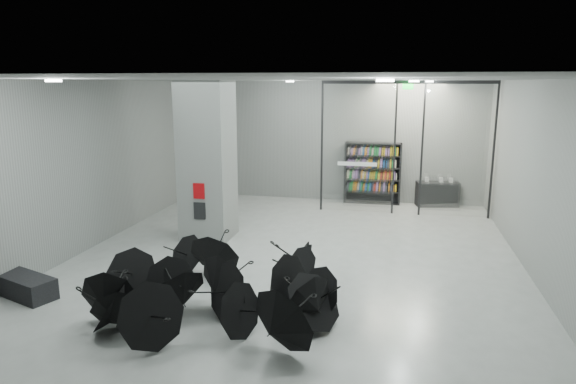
% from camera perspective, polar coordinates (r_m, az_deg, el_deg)
% --- Properties ---
extents(room, '(14.00, 14.02, 4.01)m').
position_cam_1_polar(room, '(10.35, -0.14, 6.04)').
color(room, gray).
rests_on(room, ground).
extents(column, '(1.20, 1.20, 4.00)m').
position_cam_1_polar(column, '(13.08, -9.00, 3.45)').
color(column, slate).
rests_on(column, ground).
extents(fire_cabinet, '(0.28, 0.04, 0.38)m').
position_cam_1_polar(fire_cabinet, '(12.63, -9.92, 0.11)').
color(fire_cabinet, '#A50A07').
rests_on(fire_cabinet, column).
extents(info_panel, '(0.30, 0.03, 0.42)m').
position_cam_1_polar(info_panel, '(12.74, -9.84, -2.09)').
color(info_panel, black).
rests_on(info_panel, column).
extents(exit_sign, '(0.30, 0.06, 0.15)m').
position_cam_1_polar(exit_sign, '(15.35, 13.23, 11.37)').
color(exit_sign, '#0CE533').
rests_on(exit_sign, room).
extents(glass_partition, '(5.06, 0.08, 4.00)m').
position_cam_1_polar(glass_partition, '(15.65, 12.91, 5.38)').
color(glass_partition, silver).
rests_on(glass_partition, ground).
extents(bench, '(1.35, 0.92, 0.40)m').
position_cam_1_polar(bench, '(10.90, -27.21, -9.36)').
color(bench, black).
rests_on(bench, ground).
extents(bookshelf, '(1.84, 0.37, 2.02)m').
position_cam_1_polar(bookshelf, '(17.07, 9.42, 2.09)').
color(bookshelf, black).
rests_on(bookshelf, ground).
extents(shop_counter, '(1.40, 0.78, 0.79)m').
position_cam_1_polar(shop_counter, '(17.25, 16.31, -0.22)').
color(shop_counter, black).
rests_on(shop_counter, ground).
extents(umbrella_cluster, '(4.77, 4.44, 1.29)m').
position_cam_1_polar(umbrella_cluster, '(9.07, -6.95, -11.53)').
color(umbrella_cluster, black).
rests_on(umbrella_cluster, ground).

